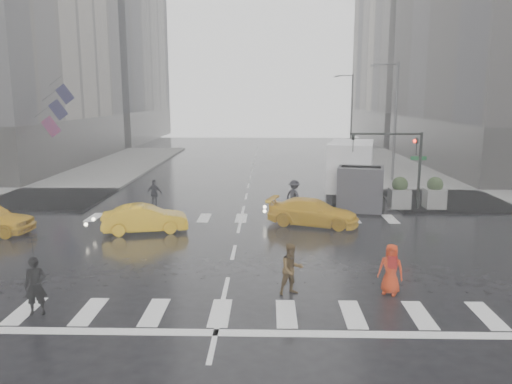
{
  "coord_description": "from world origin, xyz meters",
  "views": [
    {
      "loc": [
        1.43,
        -20.11,
        6.44
      ],
      "look_at": [
        0.89,
        2.0,
        2.21
      ],
      "focal_mm": 35.0,
      "sensor_mm": 36.0,
      "label": 1
    }
  ],
  "objects_px": {
    "traffic_signal_pole": "(403,155)",
    "box_truck": "(353,171)",
    "pedestrian_orange": "(391,269)",
    "pedestrian_brown": "(292,269)",
    "taxi_mid": "(145,219)"
  },
  "relations": [
    {
      "from": "pedestrian_brown",
      "to": "taxi_mid",
      "type": "xyz_separation_m",
      "value": [
        -6.7,
        7.56,
        -0.19
      ]
    },
    {
      "from": "pedestrian_orange",
      "to": "box_truck",
      "type": "bearing_deg",
      "value": 111.91
    },
    {
      "from": "traffic_signal_pole",
      "to": "pedestrian_brown",
      "type": "xyz_separation_m",
      "value": [
        -6.78,
        -12.48,
        -2.36
      ]
    },
    {
      "from": "pedestrian_orange",
      "to": "box_truck",
      "type": "xyz_separation_m",
      "value": [
        1.14,
        14.48,
        1.11
      ]
    },
    {
      "from": "traffic_signal_pole",
      "to": "pedestrian_brown",
      "type": "height_order",
      "value": "traffic_signal_pole"
    },
    {
      "from": "pedestrian_brown",
      "to": "pedestrian_orange",
      "type": "xyz_separation_m",
      "value": [
        3.28,
        0.13,
        -0.0
      ]
    },
    {
      "from": "traffic_signal_pole",
      "to": "taxi_mid",
      "type": "relative_size",
      "value": 1.11
    },
    {
      "from": "pedestrian_brown",
      "to": "taxi_mid",
      "type": "bearing_deg",
      "value": 109.08
    },
    {
      "from": "pedestrian_orange",
      "to": "box_truck",
      "type": "relative_size",
      "value": 0.25
    },
    {
      "from": "pedestrian_orange",
      "to": "taxi_mid",
      "type": "height_order",
      "value": "pedestrian_orange"
    },
    {
      "from": "traffic_signal_pole",
      "to": "box_truck",
      "type": "distance_m",
      "value": 3.42
    },
    {
      "from": "taxi_mid",
      "to": "pedestrian_brown",
      "type": "bearing_deg",
      "value": -151.94
    },
    {
      "from": "traffic_signal_pole",
      "to": "taxi_mid",
      "type": "height_order",
      "value": "traffic_signal_pole"
    },
    {
      "from": "pedestrian_brown",
      "to": "box_truck",
      "type": "xyz_separation_m",
      "value": [
        4.42,
        14.61,
        1.1
      ]
    },
    {
      "from": "traffic_signal_pole",
      "to": "box_truck",
      "type": "relative_size",
      "value": 0.65
    }
  ]
}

